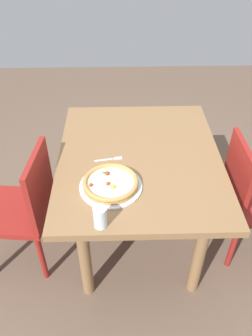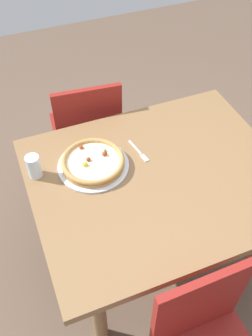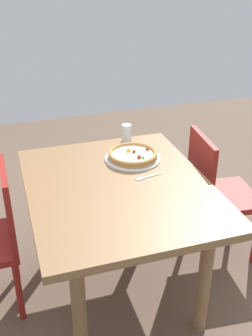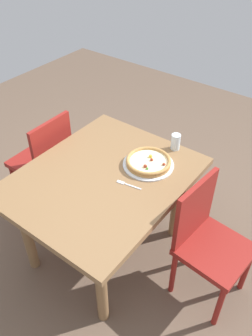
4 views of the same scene
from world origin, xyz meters
name	(u,v)px [view 1 (image 1 of 4)]	position (x,y,z in m)	size (l,w,h in m)	color
ground_plane	(137,234)	(0.00, 0.00, 0.00)	(6.00, 6.00, 0.00)	brown
dining_table	(139,169)	(0.00, 0.00, 0.63)	(1.17, 0.97, 0.73)	olive
chair_near	(25,206)	(0.15, -0.70, 0.47)	(0.44, 0.44, 0.86)	maroon
chair_far	(250,197)	(0.10, 0.70, 0.47)	(0.40, 0.40, 0.86)	maroon
plate	(111,186)	(0.26, -0.17, 0.73)	(0.34, 0.34, 0.01)	silver
pizza	(111,183)	(0.26, -0.17, 0.76)	(0.30, 0.30, 0.04)	#B78447
fork	(111,159)	(0.03, -0.17, 0.73)	(0.04, 0.17, 0.00)	silver
drinking_glass	(100,217)	(0.53, -0.22, 0.79)	(0.06, 0.06, 0.12)	silver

